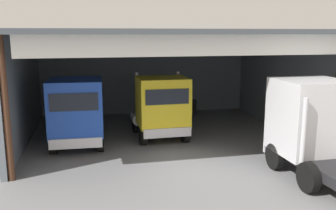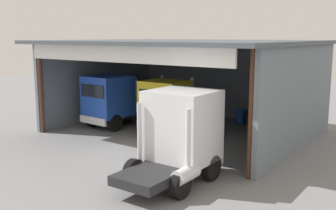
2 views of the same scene
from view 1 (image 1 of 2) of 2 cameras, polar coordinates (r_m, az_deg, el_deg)
ground_plane at (r=15.04m, az=3.17°, el=-9.75°), size 80.00×80.00×0.00m
workshop_shed at (r=20.17m, az=-1.52°, el=6.91°), size 14.62×11.97×5.53m
truck_blue_center_left_bay at (r=17.56m, az=-14.19°, el=-0.97°), size 2.61×4.72×3.32m
truck_yellow_left_bay at (r=18.46m, az=-1.18°, el=-0.31°), size 2.63×4.95×3.39m
truck_white_yard_outside at (r=14.93m, az=21.89°, el=-2.98°), size 2.71×4.73×3.65m
oil_drum at (r=24.31m, az=1.10°, el=-0.45°), size 0.58×0.58×0.94m
tool_cart at (r=24.51m, az=3.30°, el=-0.30°), size 0.90×0.60×1.00m
traffic_cone at (r=15.26m, az=21.68°, el=-9.11°), size 0.36×0.36×0.56m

